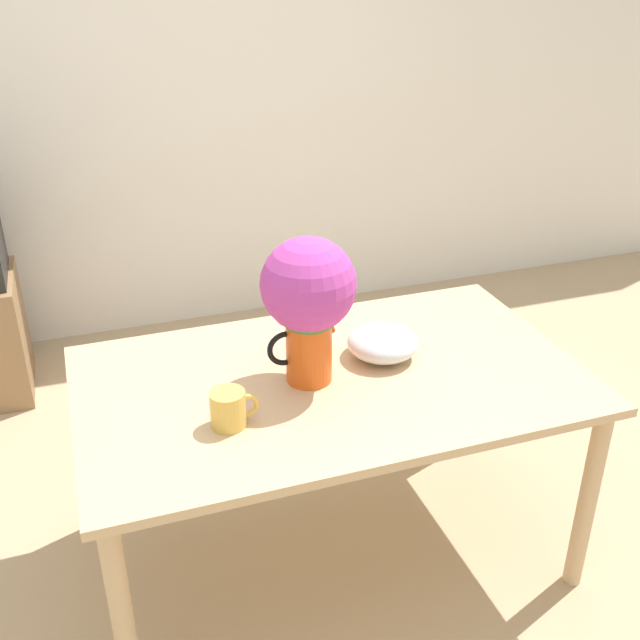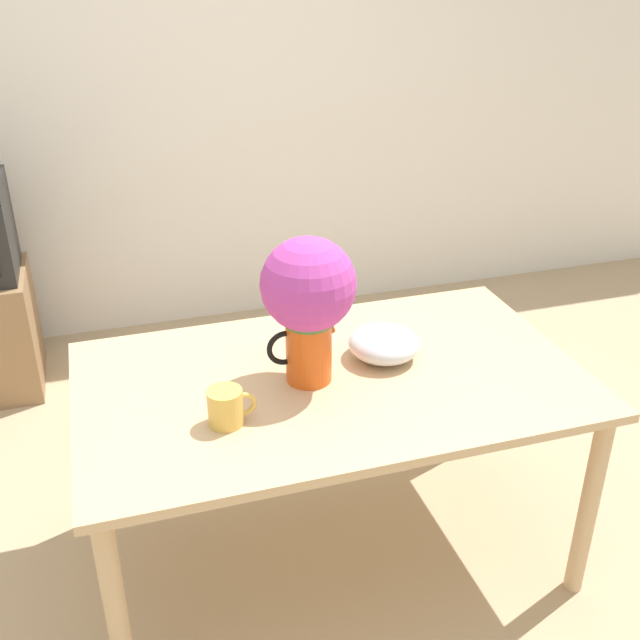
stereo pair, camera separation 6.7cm
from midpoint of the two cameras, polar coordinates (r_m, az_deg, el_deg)
name	(u,v)px [view 2 (the right image)]	position (r m, az deg, el deg)	size (l,w,h in m)	color
ground_plane	(286,556)	(2.81, -1.88, -17.56)	(12.00, 12.00, 0.00)	tan
wall_back	(179,86)	(4.03, -10.23, 17.11)	(8.00, 0.05, 2.60)	silver
table	(331,398)	(2.42, 1.66, -5.96)	(1.59, 0.94, 0.73)	tan
flower_vase	(308,297)	(2.23, -0.04, 1.79)	(0.29, 0.29, 0.47)	#E05619
coffee_mug	(227,407)	(2.14, -6.24, -6.61)	(0.14, 0.10, 0.11)	gold
white_bowl	(384,343)	(2.47, 5.67, -1.80)	(0.24, 0.24, 0.10)	silver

